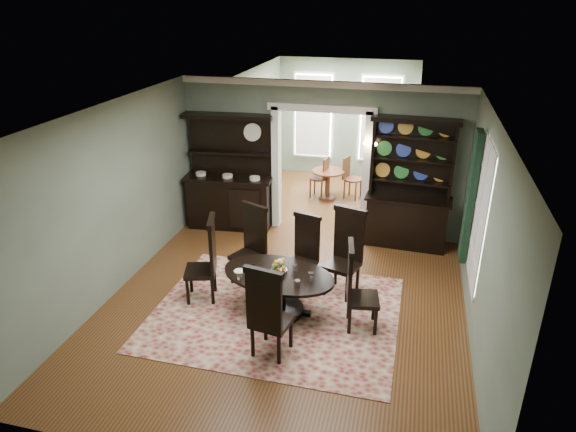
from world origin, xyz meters
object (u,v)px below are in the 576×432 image
dining_table (278,285)px  sideboard (230,189)px  welsh_dresser (408,201)px  parlor_table (328,180)px

dining_table → sideboard: 3.37m
dining_table → sideboard: bearing=132.1°
dining_table → welsh_dresser: (1.76, 2.85, 0.42)m
welsh_dresser → parlor_table: welsh_dresser is taller
dining_table → parlor_table: 4.81m
dining_table → parlor_table: (-0.10, 4.81, -0.02)m
parlor_table → sideboard: bearing=-130.7°
welsh_dresser → parlor_table: bearing=136.5°
welsh_dresser → parlor_table: 2.74m
parlor_table → dining_table: bearing=-88.9°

